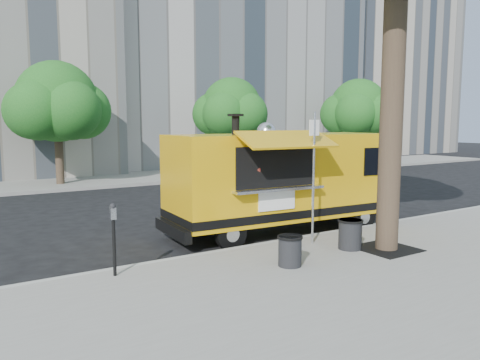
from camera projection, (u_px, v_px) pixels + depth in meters
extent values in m
plane|color=black|center=(220.00, 244.00, 11.25)|extent=(120.00, 120.00, 0.00)
cube|color=gray|center=(340.00, 291.00, 7.90)|extent=(60.00, 6.00, 0.15)
cube|color=#999993|center=(241.00, 250.00, 10.46)|extent=(60.00, 0.14, 0.16)
cube|color=gray|center=(79.00, 182.00, 22.51)|extent=(60.00, 5.00, 0.15)
cube|color=#A8A19D|center=(203.00, 29.00, 35.67)|extent=(20.00, 14.00, 20.00)
cube|color=#BDB09E|center=(358.00, 71.00, 46.41)|extent=(16.00, 12.00, 16.00)
cylinder|color=#33261C|center=(392.00, 99.00, 9.89)|extent=(0.48, 0.48, 6.50)
cube|color=black|center=(386.00, 249.00, 10.28)|extent=(1.20, 1.20, 0.02)
cylinder|color=#33261C|center=(59.00, 155.00, 21.14)|extent=(0.36, 0.36, 2.60)
sphere|color=#154E18|center=(57.00, 102.00, 20.84)|extent=(3.60, 3.60, 3.60)
cylinder|color=#33261C|center=(232.00, 149.00, 25.72)|extent=(0.36, 0.36, 2.60)
sphere|color=#154E18|center=(232.00, 107.00, 25.44)|extent=(3.24, 3.24, 3.24)
cylinder|color=#33261C|center=(357.00, 145.00, 31.25)|extent=(0.36, 0.36, 2.60)
sphere|color=#154E18|center=(358.00, 108.00, 30.95)|extent=(3.78, 3.78, 3.78)
cylinder|color=silver|center=(313.00, 179.00, 10.58)|extent=(0.06, 0.06, 3.00)
cube|color=white|center=(314.00, 128.00, 10.44)|extent=(0.28, 0.02, 0.35)
cylinder|color=black|center=(114.00, 247.00, 8.43)|extent=(0.06, 0.06, 1.05)
cube|color=silver|center=(113.00, 213.00, 8.35)|extent=(0.10, 0.08, 0.22)
sphere|color=black|center=(113.00, 206.00, 8.33)|extent=(0.11, 0.11, 0.11)
cube|color=#E3A60B|center=(282.00, 175.00, 12.30)|extent=(6.09, 2.40, 2.16)
cube|color=black|center=(281.00, 208.00, 12.41)|extent=(6.11, 2.42, 0.20)
cube|color=black|center=(367.00, 207.00, 13.92)|extent=(0.30, 1.93, 0.28)
cube|color=black|center=(173.00, 230.00, 10.96)|extent=(0.30, 1.93, 0.28)
cube|color=black|center=(367.00, 158.00, 13.71)|extent=(0.15, 1.62, 0.87)
cylinder|color=black|center=(362.00, 217.00, 12.71)|extent=(0.75, 0.30, 0.74)
cylinder|color=black|center=(322.00, 207.00, 14.17)|extent=(0.75, 0.30, 0.74)
cylinder|color=black|center=(230.00, 234.00, 10.75)|extent=(0.75, 0.30, 0.74)
cylinder|color=black|center=(200.00, 221.00, 12.22)|extent=(0.75, 0.30, 0.74)
cube|color=black|center=(275.00, 166.00, 11.03)|extent=(2.21, 0.32, 0.96)
cube|color=silver|center=(279.00, 189.00, 10.96)|extent=(2.42, 0.50, 0.06)
cube|color=#E3A60B|center=(287.00, 139.00, 10.53)|extent=(2.36, 1.02, 0.39)
cube|color=white|center=(277.00, 201.00, 11.06)|extent=(1.01, 0.10, 0.46)
cylinder|color=black|center=(236.00, 125.00, 11.47)|extent=(0.18, 0.18, 0.51)
sphere|color=silver|center=(266.00, 132.00, 12.14)|extent=(0.51, 0.51, 0.51)
sphere|color=#9C3722|center=(251.00, 169.00, 11.05)|extent=(0.77, 0.77, 0.77)
cylinder|color=#FF590C|center=(256.00, 175.00, 10.86)|extent=(0.32, 0.13, 0.31)
cylinder|color=black|center=(290.00, 251.00, 9.03)|extent=(0.45, 0.45, 0.59)
cylinder|color=black|center=(290.00, 237.00, 9.00)|extent=(0.49, 0.49, 0.04)
cylinder|color=black|center=(350.00, 234.00, 10.25)|extent=(0.50, 0.50, 0.66)
cylinder|color=black|center=(350.00, 221.00, 10.21)|extent=(0.55, 0.55, 0.04)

